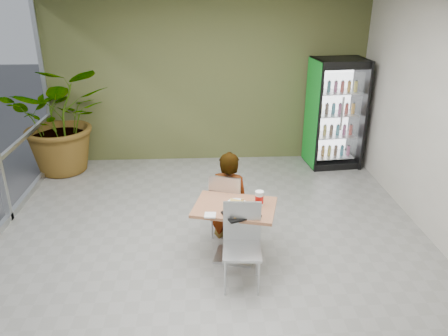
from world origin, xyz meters
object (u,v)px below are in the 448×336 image
at_px(dining_table, 235,221).
at_px(potted_plant, 62,119).
at_px(chair_far, 226,201).
at_px(chair_near, 242,238).
at_px(cafeteria_tray, 241,214).
at_px(seated_woman, 229,205).
at_px(beverage_fridge, 335,114).
at_px(soda_cup, 259,199).

height_order(dining_table, potted_plant, potted_plant).
bearing_deg(chair_far, chair_near, 116.26).
relative_size(chair_far, cafeteria_tray, 2.43).
bearing_deg(chair_near, potted_plant, 134.48).
relative_size(seated_woman, cafeteria_tray, 3.91).
distance_m(chair_far, seated_woman, 0.10).
distance_m(dining_table, potted_plant, 4.23).
relative_size(chair_near, beverage_fridge, 0.49).
distance_m(chair_near, beverage_fridge, 4.10).
bearing_deg(cafeteria_tray, soda_cup, 44.10).
relative_size(chair_far, chair_near, 0.98).
distance_m(dining_table, cafeteria_tray, 0.33).
relative_size(beverage_fridge, potted_plant, 1.02).
bearing_deg(chair_near, dining_table, 100.49).
xyz_separation_m(cafeteria_tray, potted_plant, (-2.96, 3.27, 0.23)).
bearing_deg(dining_table, cafeteria_tray, -76.38).
bearing_deg(dining_table, beverage_fridge, 55.41).
height_order(dining_table, chair_near, chair_near).
bearing_deg(cafeteria_tray, beverage_fridge, 58.04).
xyz_separation_m(dining_table, cafeteria_tray, (0.06, -0.23, 0.23)).
height_order(chair_near, potted_plant, potted_plant).
height_order(chair_far, seated_woman, seated_woman).
relative_size(dining_table, beverage_fridge, 0.55).
height_order(seated_woman, potted_plant, potted_plant).
bearing_deg(dining_table, chair_near, -83.71).
xyz_separation_m(dining_table, beverage_fridge, (2.12, 3.07, 0.48)).
xyz_separation_m(dining_table, chair_far, (-0.07, 0.49, 0.03)).
bearing_deg(cafeteria_tray, chair_far, 100.10).
bearing_deg(beverage_fridge, soda_cup, -126.34).
height_order(soda_cup, potted_plant, potted_plant).
bearing_deg(seated_woman, cafeteria_tray, 116.00).
bearing_deg(chair_far, potted_plant, -23.07).
xyz_separation_m(chair_far, seated_woman, (0.03, 0.05, -0.09)).
xyz_separation_m(soda_cup, cafeteria_tray, (-0.24, -0.23, -0.08)).
bearing_deg(soda_cup, chair_far, 127.14).
height_order(chair_far, soda_cup, chair_far).
height_order(beverage_fridge, potted_plant, beverage_fridge).
bearing_deg(soda_cup, potted_plant, 136.55).
distance_m(dining_table, chair_far, 0.50).
xyz_separation_m(chair_near, seated_woman, (-0.09, 0.99, -0.10)).
relative_size(chair_near, cafeteria_tray, 2.48).
height_order(chair_near, soda_cup, chair_near).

